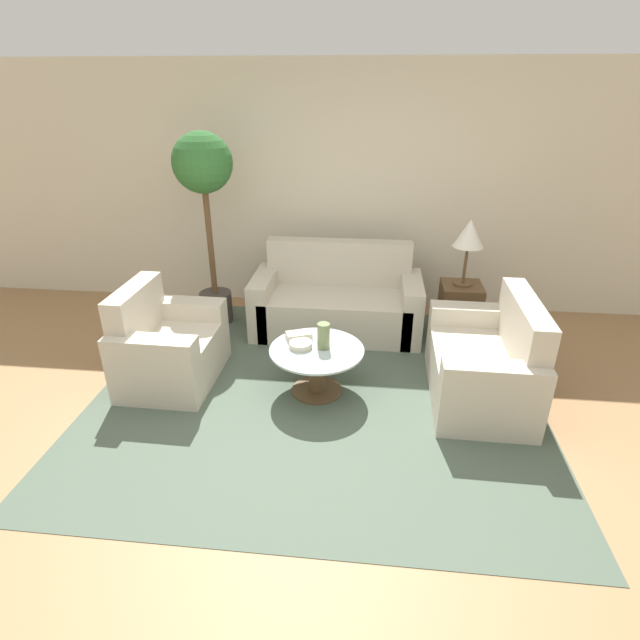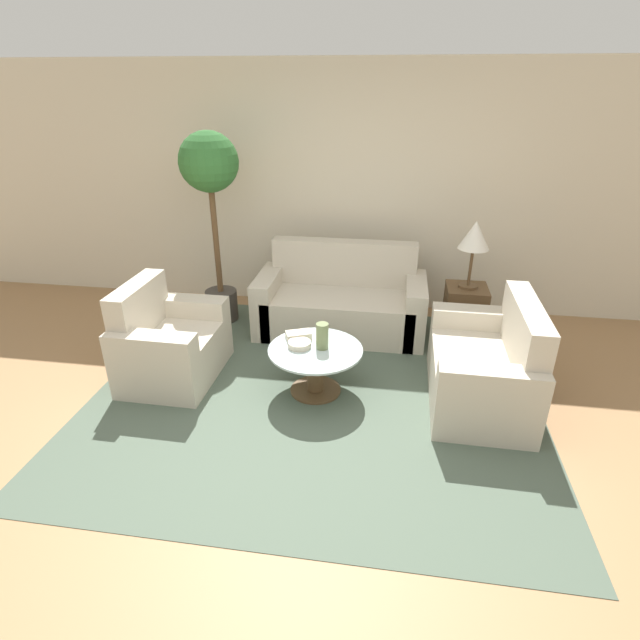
% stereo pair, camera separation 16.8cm
% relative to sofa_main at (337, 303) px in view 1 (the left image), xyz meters
% --- Properties ---
extents(ground_plane, '(14.00, 14.00, 0.00)m').
position_rel_sofa_main_xyz_m(ground_plane, '(-0.19, -1.98, -0.29)').
color(ground_plane, '#9E754C').
extents(wall_back, '(10.00, 0.06, 2.60)m').
position_rel_sofa_main_xyz_m(wall_back, '(-0.19, 0.71, 1.01)').
color(wall_back, beige).
rests_on(wall_back, ground_plane).
extents(rug, '(3.65, 3.28, 0.01)m').
position_rel_sofa_main_xyz_m(rug, '(-0.07, -1.22, -0.29)').
color(rug, '#4C5B4C').
rests_on(rug, ground_plane).
extents(sofa_main, '(1.70, 0.79, 0.89)m').
position_rel_sofa_main_xyz_m(sofa_main, '(0.00, 0.00, 0.00)').
color(sofa_main, beige).
rests_on(sofa_main, ground_plane).
extents(armchair, '(0.74, 0.96, 0.86)m').
position_rel_sofa_main_xyz_m(armchair, '(-1.40, -1.15, -0.00)').
color(armchair, beige).
rests_on(armchair, ground_plane).
extents(loveseat, '(0.77, 1.23, 0.87)m').
position_rel_sofa_main_xyz_m(loveseat, '(1.32, -1.14, -0.00)').
color(loveseat, beige).
rests_on(loveseat, ground_plane).
extents(coffee_table, '(0.78, 0.78, 0.41)m').
position_rel_sofa_main_xyz_m(coffee_table, '(-0.07, -1.22, -0.02)').
color(coffee_table, brown).
rests_on(coffee_table, ground_plane).
extents(side_table, '(0.40, 0.40, 0.55)m').
position_rel_sofa_main_xyz_m(side_table, '(1.25, -0.02, -0.01)').
color(side_table, brown).
rests_on(side_table, ground_plane).
extents(table_lamp, '(0.29, 0.29, 0.66)m').
position_rel_sofa_main_xyz_m(table_lamp, '(1.25, -0.02, 0.77)').
color(table_lamp, brown).
rests_on(table_lamp, side_table).
extents(potted_plant, '(0.58, 0.58, 1.96)m').
position_rel_sofa_main_xyz_m(potted_plant, '(-1.31, 0.03, 1.13)').
color(potted_plant, '#3D3833').
rests_on(potted_plant, ground_plane).
extents(vase, '(0.10, 0.10, 0.22)m').
position_rel_sofa_main_xyz_m(vase, '(-0.02, -1.20, 0.23)').
color(vase, '#6B7A4C').
rests_on(vase, coffee_table).
extents(bowl, '(0.19, 0.19, 0.05)m').
position_rel_sofa_main_xyz_m(bowl, '(-0.21, -1.21, 0.14)').
color(bowl, beige).
rests_on(bowl, coffee_table).
extents(book_stack, '(0.24, 0.19, 0.06)m').
position_rel_sofa_main_xyz_m(book_stack, '(-0.24, -1.06, 0.15)').
color(book_stack, beige).
rests_on(book_stack, coffee_table).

